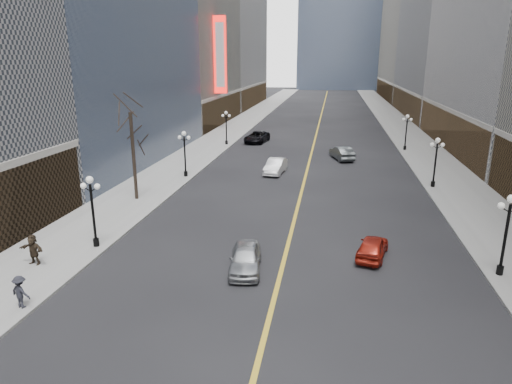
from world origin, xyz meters
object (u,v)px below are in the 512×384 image
(car_nb_far, at_px, (257,137))
(streetlamp_east_2, at_px, (436,157))
(streetlamp_west_1, at_px, (92,204))
(streetlamp_east_3, at_px, (407,128))
(car_nb_near, at_px, (246,258))
(streetlamp_west_2, at_px, (185,149))
(car_sb_far, at_px, (342,153))
(streetlamp_west_3, at_px, (226,124))
(car_nb_mid, at_px, (276,166))
(car_sb_mid, at_px, (372,247))
(streetlamp_east_1, at_px, (507,227))

(car_nb_far, bearing_deg, streetlamp_east_2, -38.57)
(streetlamp_east_2, relative_size, streetlamp_west_1, 1.00)
(streetlamp_west_1, bearing_deg, streetlamp_east_3, 56.75)
(car_nb_far, bearing_deg, streetlamp_west_1, -87.53)
(streetlamp_west_1, bearing_deg, car_nb_near, -8.51)
(streetlamp_west_2, distance_m, car_sb_far, 19.26)
(streetlamp_east_2, distance_m, car_nb_far, 28.94)
(car_nb_near, bearing_deg, streetlamp_east_3, 62.36)
(streetlamp_east_2, relative_size, streetlamp_west_3, 1.00)
(car_nb_far, distance_m, car_sb_far, 15.23)
(streetlamp_west_2, bearing_deg, streetlamp_east_3, 37.33)
(streetlamp_west_3, relative_size, car_nb_far, 0.81)
(streetlamp_east_2, height_order, car_nb_mid, streetlamp_east_2)
(car_sb_mid, bearing_deg, streetlamp_west_1, 18.38)
(streetlamp_east_1, relative_size, car_nb_mid, 0.98)
(streetlamp_east_2, bearing_deg, car_sb_mid, -111.96)
(streetlamp_west_3, distance_m, car_nb_mid, 17.22)
(car_nb_near, height_order, car_sb_mid, car_nb_near)
(car_sb_mid, bearing_deg, streetlamp_east_3, -87.53)
(car_sb_mid, bearing_deg, car_nb_near, 35.81)
(streetlamp_west_1, bearing_deg, car_sb_mid, 4.99)
(streetlamp_west_2, relative_size, car_sb_mid, 1.18)
(streetlamp_east_1, xyz_separation_m, streetlamp_east_2, (0.00, 18.00, 0.00))
(car_nb_far, bearing_deg, streetlamp_east_3, -0.48)
(streetlamp_east_3, distance_m, streetlamp_west_1, 43.05)
(car_nb_near, bearing_deg, streetlamp_west_1, 164.07)
(streetlamp_east_2, xyz_separation_m, car_nb_far, (-19.86, 20.94, -2.12))
(car_nb_far, bearing_deg, car_nb_mid, -66.56)
(car_nb_far, bearing_deg, streetlamp_west_3, -133.84)
(car_sb_mid, bearing_deg, car_nb_far, -57.20)
(car_nb_mid, bearing_deg, streetlamp_east_2, -6.10)
(streetlamp_west_1, bearing_deg, car_nb_mid, 67.88)
(streetlamp_east_3, bearing_deg, car_sb_far, -140.23)
(car_nb_near, relative_size, car_nb_far, 0.76)
(streetlamp_west_2, bearing_deg, streetlamp_west_3, 90.00)
(car_nb_far, xyz_separation_m, car_sb_far, (11.75, -9.69, 0.01))
(streetlamp_east_1, bearing_deg, car_sb_far, 105.49)
(streetlamp_west_1, xyz_separation_m, car_nb_far, (3.74, 38.94, -2.12))
(streetlamp_west_1, distance_m, car_sb_mid, 17.15)
(streetlamp_east_1, distance_m, car_sb_mid, 7.18)
(streetlamp_west_3, relative_size, car_nb_mid, 0.98)
(car_nb_mid, height_order, car_sb_mid, car_nb_mid)
(streetlamp_west_2, height_order, car_nb_far, streetlamp_west_2)
(car_nb_mid, distance_m, car_nb_far, 18.35)
(streetlamp_east_2, height_order, car_nb_far, streetlamp_east_2)
(car_nb_far, relative_size, car_sb_far, 1.17)
(streetlamp_east_2, relative_size, car_nb_mid, 0.98)
(streetlamp_east_2, xyz_separation_m, car_nb_mid, (-14.96, 3.26, -2.14))
(streetlamp_east_1, height_order, streetlamp_west_2, same)
(streetlamp_west_1, xyz_separation_m, car_nb_near, (9.80, -1.47, -2.18))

